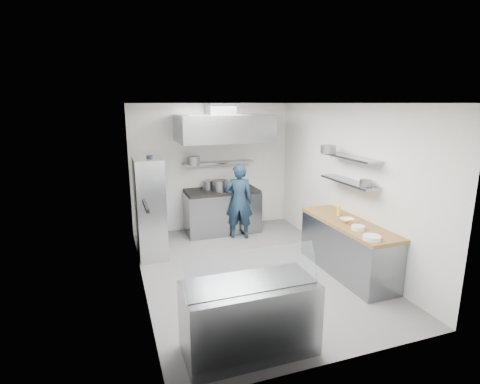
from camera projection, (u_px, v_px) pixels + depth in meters
name	position (u px, v px, depth m)	size (l,w,h in m)	color
floor	(251.00, 270.00, 6.43)	(5.00, 5.00, 0.00)	slate
ceiling	(253.00, 103.00, 5.79)	(5.00, 5.00, 0.00)	silver
wall_back	(212.00, 167.00, 8.41)	(3.60, 0.02, 2.80)	white
wall_front	(340.00, 244.00, 3.81)	(3.60, 0.02, 2.80)	white
wall_left	(139.00, 200.00, 5.53)	(5.00, 0.02, 2.80)	white
wall_right	(346.00, 183.00, 6.69)	(5.00, 0.02, 2.80)	white
gas_range	(222.00, 212.00, 8.29)	(1.60, 0.80, 0.90)	gray
cooktop	(222.00, 191.00, 8.18)	(1.57, 0.78, 0.06)	black
stock_pot_left	(208.00, 185.00, 8.17)	(0.25, 0.25, 0.20)	slate
stock_pot_mid	(220.00, 186.00, 8.01)	(0.33, 0.33, 0.24)	slate
over_range_shelf	(218.00, 163.00, 8.26)	(1.60, 0.30, 0.04)	gray
shelf_pot_a	(193.00, 161.00, 7.82)	(0.27, 0.27, 0.18)	slate
extractor_hood	(223.00, 128.00, 7.70)	(1.90, 1.15, 0.55)	gray
hood_duct	(220.00, 109.00, 7.82)	(0.55, 0.55, 0.24)	slate
red_firebox	(156.00, 170.00, 7.94)	(0.22, 0.10, 0.26)	red
chef	(239.00, 201.00, 7.84)	(0.58, 0.38, 1.60)	#14283D
wire_rack	(150.00, 208.00, 6.89)	(0.50, 0.90, 1.85)	silver
rack_bin_a	(152.00, 218.00, 6.67)	(0.15, 0.19, 0.17)	white
rack_bin_b	(148.00, 185.00, 6.99)	(0.13, 0.17, 0.15)	yellow
rack_jar	(150.00, 160.00, 6.71)	(0.12, 0.12, 0.18)	black
knife_strip	(146.00, 206.00, 4.68)	(0.04, 0.55, 0.05)	black
prep_counter_base	(347.00, 249.00, 6.26)	(0.62, 2.00, 0.84)	gray
prep_counter_top	(349.00, 223.00, 6.16)	(0.65, 2.04, 0.06)	olive
plate_stack_a	(372.00, 238.00, 5.33)	(0.25, 0.25, 0.06)	white
plate_stack_b	(358.00, 228.00, 5.76)	(0.20, 0.20, 0.06)	white
copper_pan	(353.00, 223.00, 5.98)	(0.18, 0.18, 0.06)	#D7763C
squeeze_bottle	(339.00, 210.00, 6.47)	(0.06, 0.06, 0.18)	yellow
mixing_bowl	(347.00, 220.00, 6.14)	(0.23, 0.23, 0.06)	white
wall_shelf_lower	(349.00, 182.00, 6.34)	(0.30, 1.30, 0.04)	gray
wall_shelf_upper	(350.00, 157.00, 6.24)	(0.30, 1.30, 0.04)	gray
shelf_pot_c	(366.00, 183.00, 5.91)	(0.20, 0.20, 0.10)	slate
shelf_pot_d	(328.00, 149.00, 6.58)	(0.27, 0.27, 0.14)	slate
display_case	(249.00, 318.00, 4.24)	(1.50, 0.70, 0.85)	gray
display_glass	(254.00, 270.00, 3.98)	(1.47, 0.02, 0.45)	silver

